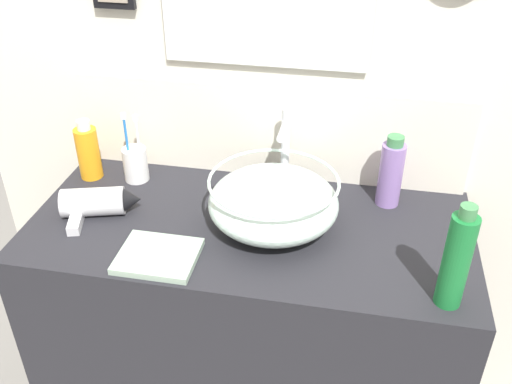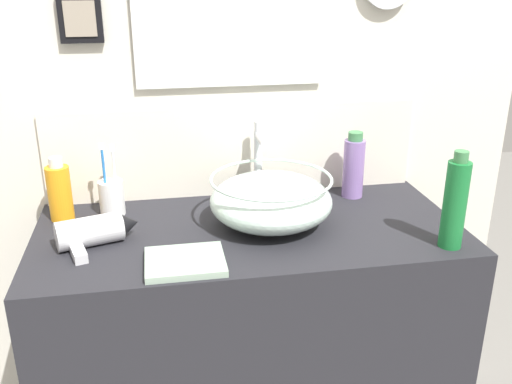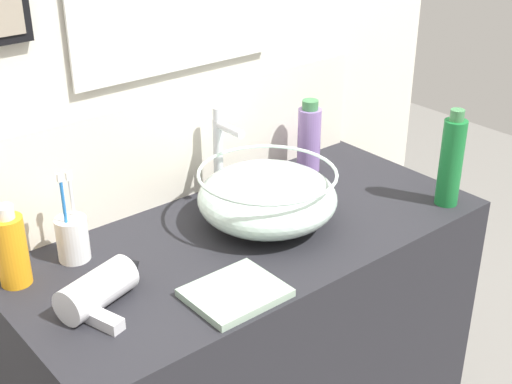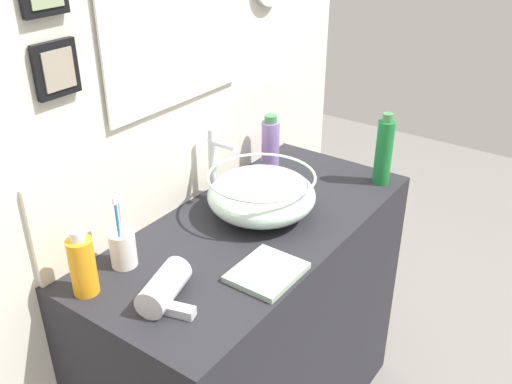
{
  "view_description": "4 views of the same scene",
  "coord_description": "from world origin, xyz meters",
  "px_view_note": "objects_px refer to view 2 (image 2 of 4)",
  "views": [
    {
      "loc": [
        0.24,
        -1.15,
        1.72
      ],
      "look_at": [
        0.02,
        0.0,
        0.97
      ],
      "focal_mm": 40.0,
      "sensor_mm": 36.0,
      "label": 1
    },
    {
      "loc": [
        -0.23,
        -1.35,
        1.51
      ],
      "look_at": [
        0.02,
        0.0,
        0.97
      ],
      "focal_mm": 40.0,
      "sensor_mm": 36.0,
      "label": 2
    },
    {
      "loc": [
        -0.9,
        -1.1,
        1.69
      ],
      "look_at": [
        0.02,
        0.0,
        0.97
      ],
      "focal_mm": 50.0,
      "sensor_mm": 36.0,
      "label": 3
    },
    {
      "loc": [
        -1.17,
        -0.84,
        1.75
      ],
      "look_at": [
        0.02,
        0.0,
        0.97
      ],
      "focal_mm": 40.0,
      "sensor_mm": 36.0,
      "label": 4
    }
  ],
  "objects_px": {
    "faucet": "(259,157)",
    "hand_towel": "(185,262)",
    "toothbrush_cup": "(112,197)",
    "spray_bottle": "(60,192)",
    "glass_bowl_sink": "(271,200)",
    "shampoo_bottle": "(354,167)",
    "lotion_bottle": "(455,203)",
    "hair_drier": "(95,231)"
  },
  "relations": [
    {
      "from": "faucet",
      "to": "hand_towel",
      "type": "xyz_separation_m",
      "value": [
        -0.24,
        -0.36,
        -0.13
      ]
    },
    {
      "from": "faucet",
      "to": "toothbrush_cup",
      "type": "height_order",
      "value": "faucet"
    },
    {
      "from": "spray_bottle",
      "to": "hand_towel",
      "type": "bearing_deg",
      "value": -45.83
    },
    {
      "from": "spray_bottle",
      "to": "hand_towel",
      "type": "distance_m",
      "value": 0.46
    },
    {
      "from": "glass_bowl_sink",
      "to": "hand_towel",
      "type": "distance_m",
      "value": 0.31
    },
    {
      "from": "hand_towel",
      "to": "spray_bottle",
      "type": "bearing_deg",
      "value": 134.17
    },
    {
      "from": "toothbrush_cup",
      "to": "hand_towel",
      "type": "distance_m",
      "value": 0.38
    },
    {
      "from": "faucet",
      "to": "spray_bottle",
      "type": "relative_size",
      "value": 1.34
    },
    {
      "from": "shampoo_bottle",
      "to": "hand_towel",
      "type": "relative_size",
      "value": 1.08
    },
    {
      "from": "shampoo_bottle",
      "to": "hand_towel",
      "type": "distance_m",
      "value": 0.63
    },
    {
      "from": "toothbrush_cup",
      "to": "spray_bottle",
      "type": "xyz_separation_m",
      "value": [
        -0.13,
        -0.01,
        0.03
      ]
    },
    {
      "from": "glass_bowl_sink",
      "to": "lotion_bottle",
      "type": "xyz_separation_m",
      "value": [
        0.41,
        -0.2,
        0.04
      ]
    },
    {
      "from": "faucet",
      "to": "hand_towel",
      "type": "height_order",
      "value": "faucet"
    },
    {
      "from": "glass_bowl_sink",
      "to": "lotion_bottle",
      "type": "height_order",
      "value": "lotion_bottle"
    },
    {
      "from": "hair_drier",
      "to": "spray_bottle",
      "type": "relative_size",
      "value": 1.2
    },
    {
      "from": "glass_bowl_sink",
      "to": "spray_bottle",
      "type": "bearing_deg",
      "value": 166.05
    },
    {
      "from": "toothbrush_cup",
      "to": "shampoo_bottle",
      "type": "distance_m",
      "value": 0.7
    },
    {
      "from": "spray_bottle",
      "to": "hair_drier",
      "type": "bearing_deg",
      "value": -59.65
    },
    {
      "from": "glass_bowl_sink",
      "to": "faucet",
      "type": "xyz_separation_m",
      "value": [
        0.0,
        0.18,
        0.06
      ]
    },
    {
      "from": "faucet",
      "to": "hand_towel",
      "type": "relative_size",
      "value": 1.29
    },
    {
      "from": "lotion_bottle",
      "to": "hand_towel",
      "type": "xyz_separation_m",
      "value": [
        -0.65,
        0.02,
        -0.11
      ]
    },
    {
      "from": "glass_bowl_sink",
      "to": "hand_towel",
      "type": "relative_size",
      "value": 1.77
    },
    {
      "from": "spray_bottle",
      "to": "glass_bowl_sink",
      "type": "bearing_deg",
      "value": -13.95
    },
    {
      "from": "hair_drier",
      "to": "lotion_bottle",
      "type": "height_order",
      "value": "lotion_bottle"
    },
    {
      "from": "toothbrush_cup",
      "to": "hand_towel",
      "type": "xyz_separation_m",
      "value": [
        0.18,
        -0.33,
        -0.04
      ]
    },
    {
      "from": "lotion_bottle",
      "to": "spray_bottle",
      "type": "bearing_deg",
      "value": 160.47
    },
    {
      "from": "glass_bowl_sink",
      "to": "lotion_bottle",
      "type": "distance_m",
      "value": 0.46
    },
    {
      "from": "glass_bowl_sink",
      "to": "lotion_bottle",
      "type": "bearing_deg",
      "value": -26.49
    },
    {
      "from": "hair_drier",
      "to": "shampoo_bottle",
      "type": "height_order",
      "value": "shampoo_bottle"
    },
    {
      "from": "faucet",
      "to": "toothbrush_cup",
      "type": "relative_size",
      "value": 1.12
    },
    {
      "from": "spray_bottle",
      "to": "lotion_bottle",
      "type": "height_order",
      "value": "lotion_bottle"
    },
    {
      "from": "glass_bowl_sink",
      "to": "hand_towel",
      "type": "bearing_deg",
      "value": -142.46
    },
    {
      "from": "shampoo_bottle",
      "to": "hair_drier",
      "type": "bearing_deg",
      "value": -164.87
    },
    {
      "from": "toothbrush_cup",
      "to": "lotion_bottle",
      "type": "xyz_separation_m",
      "value": [
        0.83,
        -0.35,
        0.06
      ]
    },
    {
      "from": "faucet",
      "to": "hand_towel",
      "type": "bearing_deg",
      "value": -123.68
    },
    {
      "from": "glass_bowl_sink",
      "to": "spray_bottle",
      "type": "height_order",
      "value": "spray_bottle"
    },
    {
      "from": "glass_bowl_sink",
      "to": "faucet",
      "type": "bearing_deg",
      "value": 90.0
    },
    {
      "from": "hair_drier",
      "to": "hand_towel",
      "type": "distance_m",
      "value": 0.26
    },
    {
      "from": "hair_drier",
      "to": "lotion_bottle",
      "type": "xyz_separation_m",
      "value": [
        0.86,
        -0.16,
        0.08
      ]
    },
    {
      "from": "shampoo_bottle",
      "to": "lotion_bottle",
      "type": "bearing_deg",
      "value": -70.86
    },
    {
      "from": "spray_bottle",
      "to": "hand_towel",
      "type": "height_order",
      "value": "spray_bottle"
    },
    {
      "from": "faucet",
      "to": "toothbrush_cup",
      "type": "xyz_separation_m",
      "value": [
        -0.42,
        -0.03,
        -0.08
      ]
    }
  ]
}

